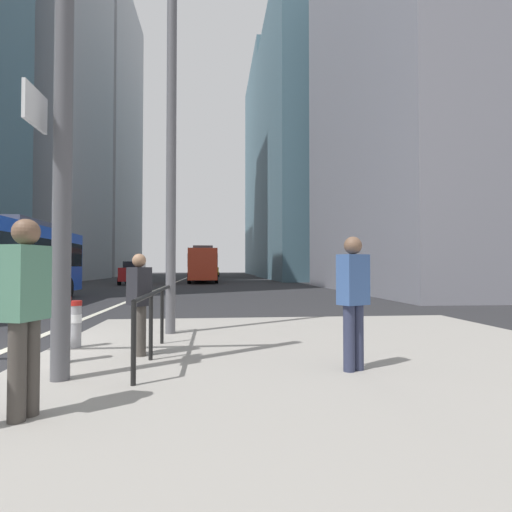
{
  "coord_description": "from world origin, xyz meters",
  "views": [
    {
      "loc": [
        3.72,
        -6.89,
        1.5
      ],
      "look_at": [
        7.16,
        27.03,
        2.39
      ],
      "focal_mm": 28.81,
      "sensor_mm": 36.0,
      "label": 1
    }
  ],
  "objects_px": {
    "bollard_right": "(63,326)",
    "pedestrian_far": "(25,306)",
    "car_oncoming_mid": "(134,273)",
    "street_lamp_post": "(172,83)",
    "pedestrian_waiting": "(353,296)",
    "car_receding_near": "(213,270)",
    "pedestrian_walking": "(139,299)",
    "bollard_back": "(76,321)",
    "city_bus_red_receding": "(203,263)"
  },
  "relations": [
    {
      "from": "pedestrian_waiting",
      "to": "pedestrian_walking",
      "type": "xyz_separation_m",
      "value": [
        -2.96,
        1.23,
        -0.12
      ]
    },
    {
      "from": "pedestrian_far",
      "to": "pedestrian_waiting",
      "type": "bearing_deg",
      "value": 20.94
    },
    {
      "from": "pedestrian_far",
      "to": "bollard_right",
      "type": "bearing_deg",
      "value": 101.17
    },
    {
      "from": "city_bus_red_receding",
      "to": "pedestrian_waiting",
      "type": "height_order",
      "value": "city_bus_red_receding"
    },
    {
      "from": "bollard_right",
      "to": "pedestrian_far",
      "type": "relative_size",
      "value": 0.52
    },
    {
      "from": "bollard_right",
      "to": "car_receding_near",
      "type": "bearing_deg",
      "value": 88.15
    },
    {
      "from": "street_lamp_post",
      "to": "bollard_right",
      "type": "height_order",
      "value": "street_lamp_post"
    },
    {
      "from": "bollard_right",
      "to": "pedestrian_far",
      "type": "bearing_deg",
      "value": -78.83
    },
    {
      "from": "street_lamp_post",
      "to": "bollard_right",
      "type": "relative_size",
      "value": 8.67
    },
    {
      "from": "car_receding_near",
      "to": "street_lamp_post",
      "type": "distance_m",
      "value": 55.33
    },
    {
      "from": "car_receding_near",
      "to": "bollard_right",
      "type": "bearing_deg",
      "value": -91.85
    },
    {
      "from": "car_oncoming_mid",
      "to": "pedestrian_waiting",
      "type": "distance_m",
      "value": 31.55
    },
    {
      "from": "street_lamp_post",
      "to": "bollard_back",
      "type": "height_order",
      "value": "street_lamp_post"
    },
    {
      "from": "street_lamp_post",
      "to": "pedestrian_far",
      "type": "relative_size",
      "value": 4.49
    },
    {
      "from": "car_oncoming_mid",
      "to": "car_receding_near",
      "type": "height_order",
      "value": "same"
    },
    {
      "from": "pedestrian_waiting",
      "to": "pedestrian_far",
      "type": "height_order",
      "value": "pedestrian_far"
    },
    {
      "from": "car_receding_near",
      "to": "car_oncoming_mid",
      "type": "bearing_deg",
      "value": -103.01
    },
    {
      "from": "street_lamp_post",
      "to": "pedestrian_walking",
      "type": "height_order",
      "value": "street_lamp_post"
    },
    {
      "from": "street_lamp_post",
      "to": "pedestrian_waiting",
      "type": "height_order",
      "value": "street_lamp_post"
    },
    {
      "from": "car_oncoming_mid",
      "to": "car_receding_near",
      "type": "bearing_deg",
      "value": 76.99
    },
    {
      "from": "bollard_back",
      "to": "pedestrian_walking",
      "type": "bearing_deg",
      "value": -31.7
    },
    {
      "from": "bollard_back",
      "to": "pedestrian_waiting",
      "type": "distance_m",
      "value": 4.58
    },
    {
      "from": "car_receding_near",
      "to": "pedestrian_walking",
      "type": "xyz_separation_m",
      "value": [
        -0.89,
        -57.19,
        0.01
      ]
    },
    {
      "from": "car_oncoming_mid",
      "to": "street_lamp_post",
      "type": "distance_m",
      "value": 28.07
    },
    {
      "from": "pedestrian_walking",
      "to": "bollard_right",
      "type": "bearing_deg",
      "value": -158.25
    },
    {
      "from": "street_lamp_post",
      "to": "pedestrian_waiting",
      "type": "bearing_deg",
      "value": -50.49
    },
    {
      "from": "pedestrian_far",
      "to": "pedestrian_walking",
      "type": "bearing_deg",
      "value": 78.19
    },
    {
      "from": "bollard_right",
      "to": "pedestrian_waiting",
      "type": "relative_size",
      "value": 0.53
    },
    {
      "from": "city_bus_red_receding",
      "to": "car_oncoming_mid",
      "type": "distance_m",
      "value": 7.5
    },
    {
      "from": "car_oncoming_mid",
      "to": "pedestrian_waiting",
      "type": "xyz_separation_m",
      "value": [
        8.55,
        -30.37,
        0.13
      ]
    },
    {
      "from": "car_receding_near",
      "to": "street_lamp_post",
      "type": "xyz_separation_m",
      "value": [
        -0.62,
        -55.16,
        4.29
      ]
    },
    {
      "from": "street_lamp_post",
      "to": "pedestrian_waiting",
      "type": "distance_m",
      "value": 5.93
    },
    {
      "from": "pedestrian_walking",
      "to": "pedestrian_waiting",
      "type": "bearing_deg",
      "value": -22.61
    },
    {
      "from": "car_receding_near",
      "to": "pedestrian_far",
      "type": "distance_m",
      "value": 59.77
    },
    {
      "from": "city_bus_red_receding",
      "to": "pedestrian_far",
      "type": "height_order",
      "value": "city_bus_red_receding"
    },
    {
      "from": "car_oncoming_mid",
      "to": "street_lamp_post",
      "type": "xyz_separation_m",
      "value": [
        5.86,
        -27.11,
        4.29
      ]
    },
    {
      "from": "bollard_right",
      "to": "pedestrian_walking",
      "type": "relative_size",
      "value": 0.59
    },
    {
      "from": "city_bus_red_receding",
      "to": "car_receding_near",
      "type": "height_order",
      "value": "city_bus_red_receding"
    },
    {
      "from": "city_bus_red_receding",
      "to": "pedestrian_waiting",
      "type": "distance_m",
      "value": 35.35
    },
    {
      "from": "pedestrian_walking",
      "to": "street_lamp_post",
      "type": "bearing_deg",
      "value": 82.54
    },
    {
      "from": "city_bus_red_receding",
      "to": "pedestrian_walking",
      "type": "height_order",
      "value": "city_bus_red_receding"
    },
    {
      "from": "pedestrian_far",
      "to": "car_oncoming_mid",
      "type": "bearing_deg",
      "value": 99.06
    },
    {
      "from": "car_receding_near",
      "to": "bollard_back",
      "type": "bearing_deg",
      "value": -92.07
    },
    {
      "from": "bollard_back",
      "to": "pedestrian_far",
      "type": "bearing_deg",
      "value": -79.3
    },
    {
      "from": "bollard_right",
      "to": "pedestrian_far",
      "type": "xyz_separation_m",
      "value": [
        0.43,
        -2.18,
        0.49
      ]
    },
    {
      "from": "car_receding_near",
      "to": "bollard_right",
      "type": "distance_m",
      "value": 57.61
    },
    {
      "from": "street_lamp_post",
      "to": "pedestrian_walking",
      "type": "bearing_deg",
      "value": -97.46
    },
    {
      "from": "bollard_back",
      "to": "pedestrian_far",
      "type": "distance_m",
      "value": 3.39
    },
    {
      "from": "street_lamp_post",
      "to": "pedestrian_waiting",
      "type": "xyz_separation_m",
      "value": [
        2.69,
        -3.26,
        -4.16
      ]
    },
    {
      "from": "street_lamp_post",
      "to": "pedestrian_far",
      "type": "height_order",
      "value": "street_lamp_post"
    }
  ]
}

